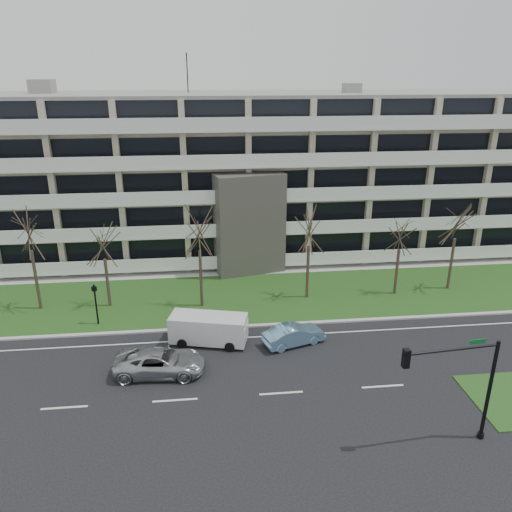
{
  "coord_description": "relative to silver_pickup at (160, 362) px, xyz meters",
  "views": [
    {
      "loc": [
        -4.03,
        -23.59,
        17.35
      ],
      "look_at": [
        -0.35,
        10.0,
        4.66
      ],
      "focal_mm": 35.0,
      "sensor_mm": 36.0,
      "label": 1
    }
  ],
  "objects": [
    {
      "name": "blue_sedan",
      "position": [
        8.68,
        2.51,
        -0.07
      ],
      "size": [
        4.45,
        2.71,
        1.38
      ],
      "primitive_type": "imported",
      "rotation": [
        0.0,
        0.0,
        1.89
      ],
      "color": "#80B3DE",
      "rests_on": "ground"
    },
    {
      "name": "tree_4",
      "position": [
        11.04,
        9.57,
        5.39
      ],
      "size": [
        3.96,
        3.96,
        7.91
      ],
      "color": "#382B21",
      "rests_on": "ground"
    },
    {
      "name": "apartment_building",
      "position": [
        6.99,
        22.53,
        6.86
      ],
      "size": [
        60.5,
        15.1,
        18.75
      ],
      "color": "beige",
      "rests_on": "ground"
    },
    {
      "name": "tree_5",
      "position": [
        18.37,
        9.49,
        4.63
      ],
      "size": [
        3.47,
        3.47,
        6.94
      ],
      "color": "#382B21",
      "rests_on": "ground"
    },
    {
      "name": "tree_2",
      "position": [
        -4.54,
        9.69,
        4.71
      ],
      "size": [
        3.52,
        3.52,
        7.03
      ],
      "color": "#382B21",
      "rests_on": "ground"
    },
    {
      "name": "silver_pickup",
      "position": [
        0.0,
        0.0,
        0.0
      ],
      "size": [
        5.62,
        2.87,
        1.52
      ],
      "primitive_type": "imported",
      "rotation": [
        0.0,
        0.0,
        1.5
      ],
      "color": "#ADB0B5",
      "rests_on": "ground"
    },
    {
      "name": "grass_verge",
      "position": [
        7.0,
        10.21,
        -0.73
      ],
      "size": [
        90.0,
        10.0,
        0.06
      ],
      "primitive_type": "cube",
      "color": "#29521B",
      "rests_on": "ground"
    },
    {
      "name": "curb",
      "position": [
        7.0,
        5.21,
        -0.7
      ],
      "size": [
        90.0,
        0.35,
        0.12
      ],
      "primitive_type": "cube",
      "color": "#B2B2AD",
      "rests_on": "ground"
    },
    {
      "name": "sidewalk",
      "position": [
        7.0,
        15.71,
        -0.72
      ],
      "size": [
        90.0,
        2.0,
        0.08
      ],
      "primitive_type": "cube",
      "color": "#B2B2AD",
      "rests_on": "ground"
    },
    {
      "name": "pedestrian_signal",
      "position": [
        -4.9,
        6.75,
        1.24
      ],
      "size": [
        0.36,
        0.33,
        3.14
      ],
      "rotation": [
        0.0,
        0.0,
        -0.43
      ],
      "color": "black",
      "rests_on": "ground"
    },
    {
      "name": "white_van",
      "position": [
        3.09,
        3.32,
        0.43
      ],
      "size": [
        5.41,
        3.07,
        1.98
      ],
      "rotation": [
        0.0,
        0.0,
        -0.25
      ],
      "color": "silver",
      "rests_on": "ground"
    },
    {
      "name": "tree_6",
      "position": [
        23.19,
        9.99,
        5.42
      ],
      "size": [
        3.97,
        3.97,
        7.94
      ],
      "color": "#382B21",
      "rests_on": "ground"
    },
    {
      "name": "ground",
      "position": [
        7.0,
        -2.79,
        -0.76
      ],
      "size": [
        160.0,
        160.0,
        0.0
      ],
      "primitive_type": "plane",
      "color": "black",
      "rests_on": "ground"
    },
    {
      "name": "tree_1",
      "position": [
        -9.77,
        9.79,
        5.9
      ],
      "size": [
        4.28,
        4.28,
        8.56
      ],
      "color": "#382B21",
      "rests_on": "ground"
    },
    {
      "name": "lane_edge_line",
      "position": [
        7.0,
        3.71,
        -0.75
      ],
      "size": [
        90.0,
        0.12,
        0.01
      ],
      "primitive_type": "cube",
      "color": "white",
      "rests_on": "ground"
    },
    {
      "name": "traffic_signal",
      "position": [
        14.77,
        -7.63,
        2.95
      ],
      "size": [
        4.94,
        0.71,
        5.73
      ],
      "rotation": [
        0.0,
        0.0,
        0.08
      ],
      "color": "black",
      "rests_on": "ground"
    },
    {
      "name": "tree_3",
      "position": [
        2.59,
        8.92,
        5.65
      ],
      "size": [
        4.12,
        4.12,
        8.24
      ],
      "color": "#382B21",
      "rests_on": "ground"
    }
  ]
}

